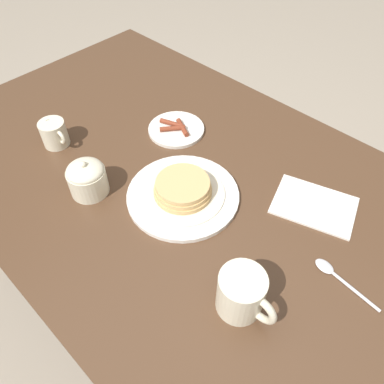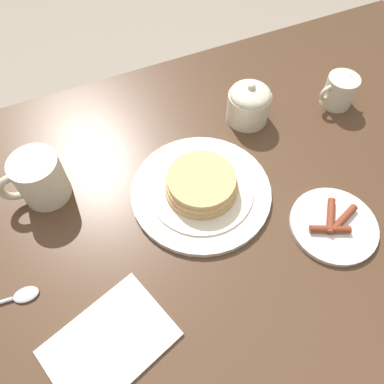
# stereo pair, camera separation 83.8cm
# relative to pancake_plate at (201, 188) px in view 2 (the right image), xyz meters

# --- Properties ---
(ground_plane) EXTENTS (8.00, 8.00, 0.00)m
(ground_plane) POSITION_rel_pancake_plate_xyz_m (-0.05, 0.05, -0.74)
(ground_plane) COLOR gray
(dining_table) EXTENTS (1.51, 0.92, 0.72)m
(dining_table) POSITION_rel_pancake_plate_xyz_m (-0.05, 0.05, -0.12)
(dining_table) COLOR #4C3321
(dining_table) RESTS_ON ground_plane
(pancake_plate) EXTENTS (0.28, 0.28, 0.05)m
(pancake_plate) POSITION_rel_pancake_plate_xyz_m (0.00, 0.00, 0.00)
(pancake_plate) COLOR white
(pancake_plate) RESTS_ON dining_table
(side_plate_bacon) EXTENTS (0.16, 0.16, 0.02)m
(side_plate_bacon) POSITION_rel_pancake_plate_xyz_m (-0.20, 0.17, -0.01)
(side_plate_bacon) COLOR silver
(side_plate_bacon) RESTS_ON dining_table
(coffee_mug) EXTENTS (0.13, 0.09, 0.10)m
(coffee_mug) POSITION_rel_pancake_plate_xyz_m (0.28, -0.13, 0.03)
(coffee_mug) COLOR beige
(coffee_mug) RESTS_ON dining_table
(creamer_pitcher) EXTENTS (0.11, 0.07, 0.08)m
(creamer_pitcher) POSITION_rel_pancake_plate_xyz_m (-0.40, -0.10, 0.02)
(creamer_pitcher) COLOR beige
(creamer_pitcher) RESTS_ON dining_table
(sugar_bowl) EXTENTS (0.10, 0.10, 0.10)m
(sugar_bowl) POSITION_rel_pancake_plate_xyz_m (-0.18, -0.15, 0.03)
(sugar_bowl) COLOR beige
(sugar_bowl) RESTS_ON dining_table
(napkin) EXTENTS (0.23, 0.19, 0.01)m
(napkin) POSITION_rel_pancake_plate_xyz_m (0.25, 0.20, -0.01)
(napkin) COLOR silver
(napkin) RESTS_ON dining_table
(spoon) EXTENTS (0.15, 0.03, 0.01)m
(spoon) POSITION_rel_pancake_plate_xyz_m (0.39, 0.06, -0.01)
(spoon) COLOR silver
(spoon) RESTS_ON dining_table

